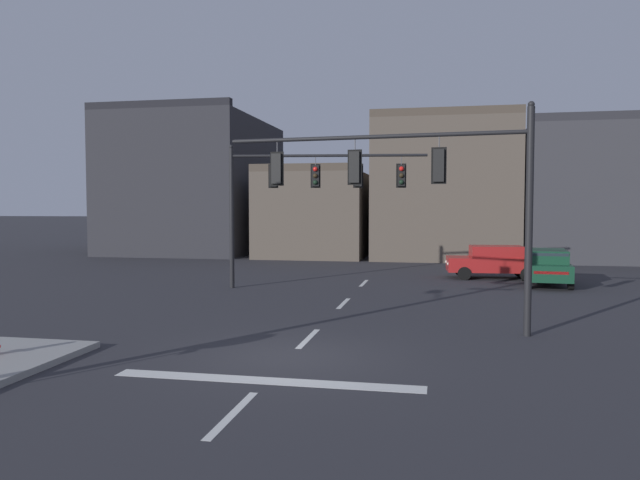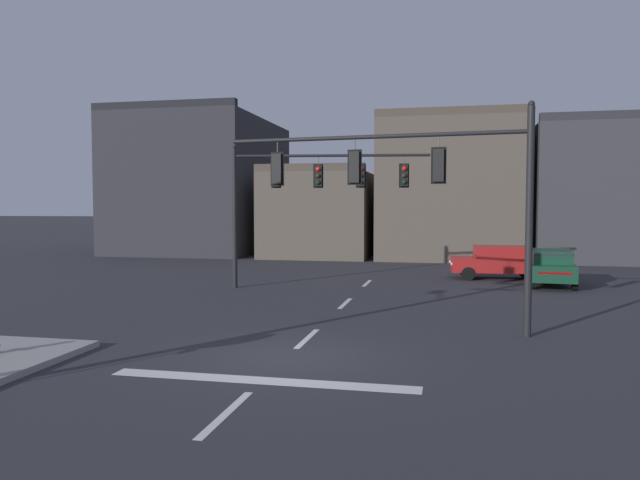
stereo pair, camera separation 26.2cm
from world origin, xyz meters
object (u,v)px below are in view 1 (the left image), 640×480
Objects in this scene: signal_mast_near_side at (420,180)px; signal_mast_far_side at (302,186)px; car_lot_middle at (547,266)px; car_lot_nearside at (494,261)px.

signal_mast_far_side is at bearing 123.55° from signal_mast_near_side.
car_lot_middle is at bearing 16.82° from signal_mast_far_side.
signal_mast_far_side is at bearing -163.18° from car_lot_middle.
signal_mast_far_side is 1.85× the size of car_lot_nearside.
signal_mast_far_side reaches higher than car_lot_middle.
signal_mast_far_side is 1.84× the size of car_lot_middle.
car_lot_nearside is at bearing 133.92° from car_lot_middle.
car_lot_nearside is 3.03m from car_lot_middle.
signal_mast_near_side is at bearing -56.45° from signal_mast_far_side.
signal_mast_near_side reaches higher than signal_mast_far_side.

